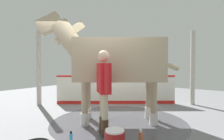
% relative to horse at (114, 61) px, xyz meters
% --- Properties ---
extents(ground_plane, '(16.00, 16.00, 0.02)m').
position_rel_horse_xyz_m(ground_plane, '(0.08, -0.19, -1.56)').
color(ground_plane, gray).
extents(wet_patch, '(3.41, 3.41, 0.00)m').
position_rel_horse_xyz_m(wet_patch, '(-0.07, 0.10, -1.55)').
color(wet_patch, '#4C4C54').
rests_on(wet_patch, ground).
extents(barrier_wall, '(2.67, 3.53, 1.06)m').
position_rel_horse_xyz_m(barrier_wall, '(-1.76, -1.16, -1.06)').
color(barrier_wall, silver).
rests_on(barrier_wall, ground).
extents(roof_post_near, '(0.16, 0.16, 2.67)m').
position_rel_horse_xyz_m(roof_post_near, '(0.01, -3.31, -0.22)').
color(roof_post_near, '#B7B2A8').
rests_on(roof_post_near, ground).
extents(roof_post_far, '(0.16, 0.16, 2.67)m').
position_rel_horse_xyz_m(roof_post_far, '(-3.32, 1.14, -0.22)').
color(roof_post_far, '#B7B2A8').
rests_on(roof_post_far, ground).
extents(horse, '(2.40, 2.99, 2.75)m').
position_rel_horse_xyz_m(horse, '(0.00, 0.00, 0.00)').
color(horse, tan).
rests_on(horse, ground).
extents(handler, '(0.49, 0.55, 1.74)m').
position_rel_horse_xyz_m(handler, '(0.82, 0.33, -0.54)').
color(handler, '#47331E').
rests_on(handler, ground).
extents(wash_bucket, '(0.35, 0.35, 0.35)m').
position_rel_horse_xyz_m(wash_bucket, '(1.27, 0.93, -1.38)').
color(wash_bucket, maroon).
rests_on(wash_bucket, ground).
extents(bottle_shampoo, '(0.06, 0.06, 0.24)m').
position_rel_horse_xyz_m(bottle_shampoo, '(1.55, 0.15, -1.44)').
color(bottle_shampoo, '#3399CC').
rests_on(bottle_shampoo, ground).
extents(bottle_spray, '(0.07, 0.07, 0.28)m').
position_rel_horse_xyz_m(bottle_spray, '(0.81, 1.18, -1.43)').
color(bottle_spray, '#CC5933').
rests_on(bottle_spray, ground).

